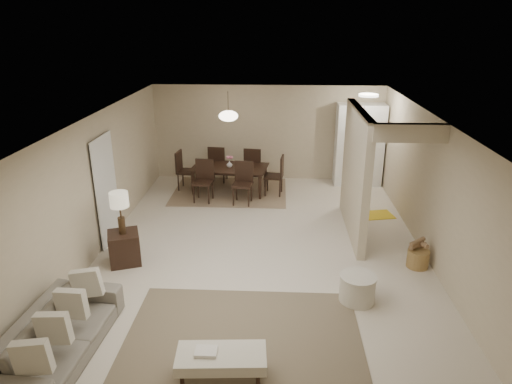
# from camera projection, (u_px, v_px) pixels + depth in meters

# --- Properties ---
(floor) EXTENTS (9.00, 9.00, 0.00)m
(floor) POSITION_uv_depth(u_px,v_px,m) (261.00, 258.00, 8.28)
(floor) COLOR beige
(floor) RESTS_ON ground
(ceiling) EXTENTS (9.00, 9.00, 0.00)m
(ceiling) POSITION_uv_depth(u_px,v_px,m) (261.00, 122.00, 7.40)
(ceiling) COLOR white
(ceiling) RESTS_ON back_wall
(back_wall) EXTENTS (6.00, 0.00, 6.00)m
(back_wall) POSITION_uv_depth(u_px,v_px,m) (268.00, 133.00, 12.04)
(back_wall) COLOR #BFAF90
(back_wall) RESTS_ON floor
(left_wall) EXTENTS (0.00, 9.00, 9.00)m
(left_wall) POSITION_uv_depth(u_px,v_px,m) (90.00, 191.00, 7.98)
(left_wall) COLOR #BFAF90
(left_wall) RESTS_ON floor
(right_wall) EXTENTS (0.00, 9.00, 9.00)m
(right_wall) POSITION_uv_depth(u_px,v_px,m) (438.00, 197.00, 7.70)
(right_wall) COLOR #BFAF90
(right_wall) RESTS_ON floor
(partition) EXTENTS (0.15, 2.50, 2.50)m
(partition) POSITION_uv_depth(u_px,v_px,m) (355.00, 173.00, 8.92)
(partition) COLOR #BFAF90
(partition) RESTS_ON floor
(doorway) EXTENTS (0.04, 0.90, 2.04)m
(doorway) POSITION_uv_depth(u_px,v_px,m) (106.00, 191.00, 8.62)
(doorway) COLOR black
(doorway) RESTS_ON floor
(pantry_cabinet) EXTENTS (1.20, 0.55, 2.10)m
(pantry_cabinet) POSITION_uv_depth(u_px,v_px,m) (359.00, 145.00, 11.67)
(pantry_cabinet) COLOR white
(pantry_cabinet) RESTS_ON floor
(flush_light) EXTENTS (0.44, 0.44, 0.05)m
(flush_light) POSITION_uv_depth(u_px,v_px,m) (369.00, 95.00, 10.29)
(flush_light) COLOR white
(flush_light) RESTS_ON ceiling
(living_rug) EXTENTS (3.20, 3.20, 0.01)m
(living_rug) POSITION_uv_depth(u_px,v_px,m) (241.00, 362.00, 5.76)
(living_rug) COLOR brown
(living_rug) RESTS_ON floor
(sofa) EXTENTS (2.20, 0.97, 0.63)m
(sofa) POSITION_uv_depth(u_px,v_px,m) (59.00, 336.00, 5.76)
(sofa) COLOR gray
(sofa) RESTS_ON floor
(ottoman_bench) EXTENTS (1.09, 0.56, 0.38)m
(ottoman_bench) POSITION_uv_depth(u_px,v_px,m) (221.00, 359.00, 5.39)
(ottoman_bench) COLOR beige
(ottoman_bench) RESTS_ON living_rug
(side_table) EXTENTS (0.67, 0.67, 0.57)m
(side_table) POSITION_uv_depth(u_px,v_px,m) (124.00, 248.00, 8.04)
(side_table) COLOR black
(side_table) RESTS_ON floor
(table_lamp) EXTENTS (0.32, 0.32, 0.76)m
(table_lamp) POSITION_uv_depth(u_px,v_px,m) (119.00, 203.00, 7.74)
(table_lamp) COLOR #43301C
(table_lamp) RESTS_ON side_table
(round_pouf) EXTENTS (0.56, 0.56, 0.44)m
(round_pouf) POSITION_uv_depth(u_px,v_px,m) (357.00, 288.00, 6.95)
(round_pouf) COLOR beige
(round_pouf) RESTS_ON floor
(wicker_basket) EXTENTS (0.43, 0.43, 0.32)m
(wicker_basket) POSITION_uv_depth(u_px,v_px,m) (418.00, 259.00, 7.94)
(wicker_basket) COLOR olive
(wicker_basket) RESTS_ON floor
(dining_rug) EXTENTS (2.80, 2.10, 0.01)m
(dining_rug) POSITION_uv_depth(u_px,v_px,m) (230.00, 191.00, 11.48)
(dining_rug) COLOR #8C7256
(dining_rug) RESTS_ON floor
(dining_table) EXTENTS (1.95, 1.24, 0.65)m
(dining_table) POSITION_uv_depth(u_px,v_px,m) (230.00, 180.00, 11.37)
(dining_table) COLOR black
(dining_table) RESTS_ON dining_rug
(dining_chairs) EXTENTS (2.69, 2.07, 0.99)m
(dining_chairs) POSITION_uv_depth(u_px,v_px,m) (230.00, 173.00, 11.31)
(dining_chairs) COLOR black
(dining_chairs) RESTS_ON dining_rug
(vase) EXTENTS (0.15, 0.15, 0.16)m
(vase) POSITION_uv_depth(u_px,v_px,m) (229.00, 164.00, 11.22)
(vase) COLOR white
(vase) RESTS_ON dining_table
(yellow_mat) EXTENTS (0.92, 0.67, 0.01)m
(yellow_mat) POSITION_uv_depth(u_px,v_px,m) (374.00, 215.00, 10.09)
(yellow_mat) COLOR gold
(yellow_mat) RESTS_ON floor
(pendant_light) EXTENTS (0.46, 0.46, 0.71)m
(pendant_light) POSITION_uv_depth(u_px,v_px,m) (228.00, 116.00, 10.80)
(pendant_light) COLOR #43301C
(pendant_light) RESTS_ON ceiling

